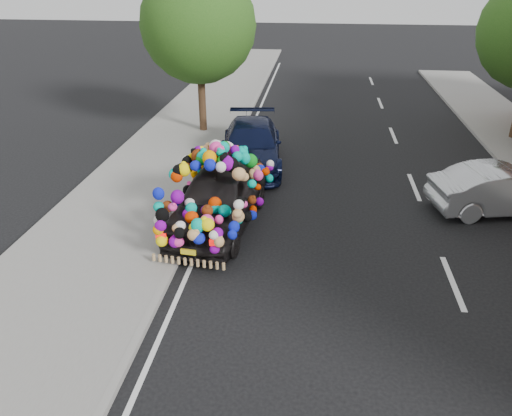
{
  "coord_description": "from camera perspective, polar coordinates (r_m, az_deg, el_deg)",
  "views": [
    {
      "loc": [
        0.55,
        -9.12,
        6.02
      ],
      "look_at": [
        -0.67,
        0.94,
        1.03
      ],
      "focal_mm": 35.0,
      "sensor_mm": 36.0,
      "label": 1
    }
  ],
  "objects": [
    {
      "name": "plush_art_car",
      "position": [
        12.34,
        -4.38,
        2.63
      ],
      "size": [
        2.61,
        4.78,
        2.14
      ],
      "rotation": [
        0.0,
        0.0,
        -0.11
      ],
      "color": "black",
      "rests_on": "ground"
    },
    {
      "name": "ground",
      "position": [
        10.94,
        2.92,
        -7.21
      ],
      "size": [
        100.0,
        100.0,
        0.0
      ],
      "primitive_type": "plane",
      "color": "black",
      "rests_on": "ground"
    },
    {
      "name": "lane_markings",
      "position": [
        11.34,
        21.56,
        -7.9
      ],
      "size": [
        6.0,
        50.0,
        0.01
      ],
      "primitive_type": null,
      "color": "silver",
      "rests_on": "ground"
    },
    {
      "name": "silver_hatchback",
      "position": [
        14.72,
        26.52,
        1.88
      ],
      "size": [
        4.05,
        2.13,
        1.27
      ],
      "primitive_type": "imported",
      "rotation": [
        0.0,
        0.0,
        1.79
      ],
      "color": "#AFB2B6",
      "rests_on": "ground"
    },
    {
      "name": "navy_sedan",
      "position": [
        16.4,
        -0.53,
        7.22
      ],
      "size": [
        2.43,
        4.88,
        1.36
      ],
      "primitive_type": "imported",
      "rotation": [
        0.0,
        0.0,
        0.11
      ],
      "color": "black",
      "rests_on": "ground"
    },
    {
      "name": "tree_near_sidewalk",
      "position": [
        19.22,
        -6.59,
        20.1
      ],
      "size": [
        4.2,
        4.2,
        6.13
      ],
      "color": "#332114",
      "rests_on": "ground"
    },
    {
      "name": "kerb",
      "position": [
        11.27,
        -9.14,
        -6.05
      ],
      "size": [
        0.15,
        60.0,
        0.13
      ],
      "primitive_type": "cube",
      "color": "gray",
      "rests_on": "ground"
    },
    {
      "name": "sidewalk",
      "position": [
        11.92,
        -18.24,
        -5.24
      ],
      "size": [
        4.0,
        60.0,
        0.12
      ],
      "primitive_type": "cube",
      "color": "gray",
      "rests_on": "ground"
    }
  ]
}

